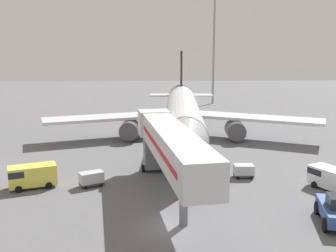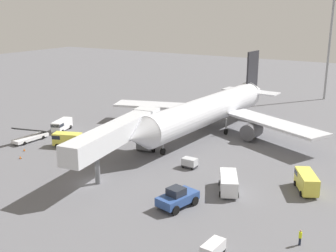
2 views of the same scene
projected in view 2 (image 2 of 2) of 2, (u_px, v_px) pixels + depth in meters
name	position (u px, v px, depth m)	size (l,w,h in m)	color
ground_plane	(92.00, 182.00, 56.23)	(300.00, 300.00, 0.00)	slate
airplane_at_gate	(211.00, 110.00, 77.49)	(43.70, 45.72, 13.73)	silver
jet_bridge	(120.00, 133.00, 60.08)	(6.45, 22.75, 7.02)	silver
pushback_tug	(177.00, 198.00, 49.06)	(3.69, 5.51, 2.45)	#2D4C8E
belt_loader_truck	(30.00, 137.00, 73.54)	(2.17, 6.72, 3.18)	white
service_van_outer_left	(306.00, 181.00, 53.39)	(4.15, 5.51, 2.39)	#E5DB4C
service_van_near_right	(229.00, 182.00, 53.35)	(4.33, 5.90, 2.17)	white
service_van_mid_center	(62.00, 125.00, 79.62)	(3.35, 5.55, 2.06)	white
service_van_outer_right	(67.00, 139.00, 70.55)	(5.03, 3.50, 2.32)	#E5DB4C
baggage_cart_far_left	(95.00, 147.00, 67.79)	(2.70, 2.22, 1.50)	#38383D
baggage_cart_mid_left	(190.00, 162.00, 61.22)	(2.16, 1.42, 1.45)	#38383D
baggage_cart_rear_right	(213.00, 249.00, 39.27)	(1.52, 2.83, 1.44)	#38383D
ground_crew_worker_foreground	(300.00, 237.00, 41.15)	(0.44, 0.44, 1.66)	#1E2333
safety_cone_alpha	(24.00, 150.00, 68.59)	(0.31, 0.31, 0.48)	black
safety_cone_bravo	(20.00, 157.00, 65.03)	(0.32, 0.32, 0.49)	black
apron_light_mast	(332.00, 20.00, 102.53)	(2.40, 2.40, 28.83)	#93969B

